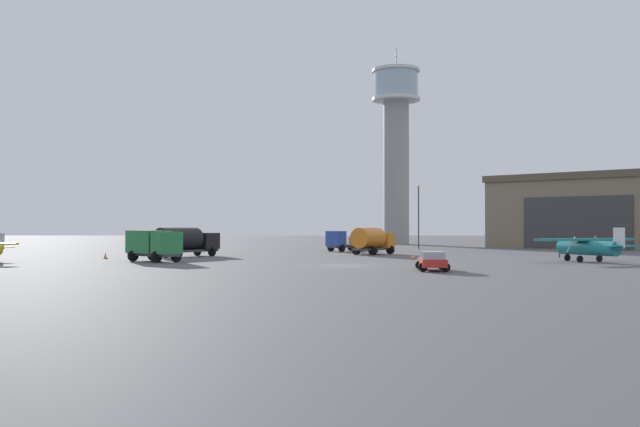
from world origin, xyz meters
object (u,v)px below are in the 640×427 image
object	(u,v)px
control_tower	(396,137)
traffic_cone_near_left	(105,255)
truck_fuel_tanker_orange	(372,240)
light_post_west	(419,211)
car_red	(432,260)
traffic_cone_near_right	(413,257)
airplane_teal	(589,246)
truck_box_green	(153,244)
truck_flatbed_blue	(342,242)
truck_fuel_tanker_black	(186,241)

from	to	relation	value
control_tower	traffic_cone_near_left	distance (m)	70.43
truck_fuel_tanker_orange	light_post_west	world-z (taller)	light_post_west
car_red	traffic_cone_near_right	xyz separation A→B (m)	(0.77, 17.41, -0.47)
airplane_teal	truck_box_green	xyz separation A→B (m)	(-38.65, 0.86, 0.18)
airplane_teal	traffic_cone_near_right	bearing A→B (deg)	45.54
truck_flatbed_blue	light_post_west	distance (m)	16.17
car_red	light_post_west	size ratio (longest dim) A/B	0.49
airplane_teal	truck_flatbed_blue	distance (m)	34.20
car_red	traffic_cone_near_right	bearing A→B (deg)	0.58
truck_flatbed_blue	truck_box_green	bearing A→B (deg)	13.10
truck_box_green	traffic_cone_near_right	bearing A→B (deg)	53.58
truck_fuel_tanker_black	truck_fuel_tanker_orange	size ratio (longest dim) A/B	1.14
airplane_teal	traffic_cone_near_left	world-z (taller)	airplane_teal
truck_fuel_tanker_black	truck_box_green	size ratio (longest dim) A/B	1.24
truck_fuel_tanker_black	light_post_west	distance (m)	38.76
car_red	truck_fuel_tanker_black	bearing A→B (deg)	46.78
airplane_teal	traffic_cone_near_left	xyz separation A→B (m)	(-44.75, 6.61, -1.11)
truck_fuel_tanker_black	car_red	bearing A→B (deg)	-99.30
truck_box_green	car_red	xyz separation A→B (m)	(23.09, -13.00, -0.87)
truck_flatbed_blue	truck_box_green	distance (m)	31.41
truck_fuel_tanker_black	traffic_cone_near_right	xyz separation A→B (m)	(22.98, -5.85, -1.41)
truck_fuel_tanker_black	light_post_west	bearing A→B (deg)	-8.97
airplane_teal	truck_box_green	size ratio (longest dim) A/B	1.74
traffic_cone_near_left	truck_fuel_tanker_orange	bearing A→B (deg)	21.72
truck_box_green	truck_fuel_tanker_orange	world-z (taller)	truck_fuel_tanker_orange
car_red	truck_box_green	bearing A→B (deg)	63.71
truck_fuel_tanker_black	light_post_west	size ratio (longest dim) A/B	0.78
truck_box_green	light_post_west	xyz separation A→B (m)	(28.62, 37.06, 3.82)
truck_fuel_tanker_black	traffic_cone_near_right	size ratio (longest dim) A/B	13.20
truck_fuel_tanker_orange	traffic_cone_near_right	xyz separation A→B (m)	(3.17, -12.01, -1.39)
airplane_teal	truck_fuel_tanker_black	world-z (taller)	airplane_teal
light_post_west	control_tower	bearing A→B (deg)	91.02
truck_flatbed_blue	traffic_cone_near_right	world-z (taller)	truck_flatbed_blue
airplane_teal	truck_fuel_tanker_black	size ratio (longest dim) A/B	1.40
truck_flatbed_blue	control_tower	bearing A→B (deg)	-148.46
light_post_west	traffic_cone_near_right	distance (m)	33.40
airplane_teal	truck_fuel_tanker_orange	xyz separation A→B (m)	(-17.96, 17.28, 0.23)
truck_flatbed_blue	car_red	xyz separation A→B (m)	(5.55, -39.06, -0.51)
airplane_teal	traffic_cone_near_right	xyz separation A→B (m)	(-14.79, 5.27, -1.16)
truck_box_green	traffic_cone_near_right	xyz separation A→B (m)	(23.85, 4.41, -1.34)
truck_fuel_tanker_orange	car_red	distance (m)	29.53
traffic_cone_near_right	light_post_west	bearing A→B (deg)	81.69
truck_fuel_tanker_black	traffic_cone_near_left	world-z (taller)	truck_fuel_tanker_black
truck_box_green	traffic_cone_near_right	distance (m)	24.29
truck_box_green	car_red	size ratio (longest dim) A/B	1.28
truck_box_green	truck_fuel_tanker_orange	size ratio (longest dim) A/B	0.92
control_tower	light_post_west	bearing A→B (deg)	-88.98
control_tower	airplane_teal	distance (m)	68.36
airplane_teal	car_red	xyz separation A→B (m)	(-15.56, -12.14, -0.69)
control_tower	truck_fuel_tanker_orange	distance (m)	51.56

